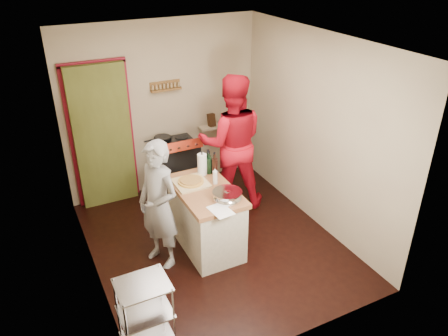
{
  "coord_description": "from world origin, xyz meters",
  "views": [
    {
      "loc": [
        -1.96,
        -4.21,
        3.54
      ],
      "look_at": [
        0.15,
        0.0,
        1.08
      ],
      "focal_mm": 35.0,
      "sensor_mm": 36.0,
      "label": 1
    }
  ],
  "objects_px": {
    "person_red": "(232,143)",
    "person_stripe": "(159,206)",
    "island": "(206,216)",
    "stove": "(177,167)",
    "wire_shelving": "(145,313)"
  },
  "relations": [
    {
      "from": "island",
      "to": "person_red",
      "type": "relative_size",
      "value": 0.62
    },
    {
      "from": "person_stripe",
      "to": "person_red",
      "type": "distance_m",
      "value": 1.63
    },
    {
      "from": "stove",
      "to": "island",
      "type": "xyz_separation_m",
      "value": [
        -0.15,
        -1.43,
        0.01
      ]
    },
    {
      "from": "stove",
      "to": "person_red",
      "type": "xyz_separation_m",
      "value": [
        0.62,
        -0.62,
        0.54
      ]
    },
    {
      "from": "person_stripe",
      "to": "person_red",
      "type": "bearing_deg",
      "value": 96.21
    },
    {
      "from": "wire_shelving",
      "to": "person_red",
      "type": "bearing_deg",
      "value": 45.77
    },
    {
      "from": "person_red",
      "to": "person_stripe",
      "type": "bearing_deg",
      "value": 52.68
    },
    {
      "from": "island",
      "to": "person_red",
      "type": "bearing_deg",
      "value": 46.28
    },
    {
      "from": "wire_shelving",
      "to": "person_stripe",
      "type": "xyz_separation_m",
      "value": [
        0.56,
        1.17,
        0.36
      ]
    },
    {
      "from": "island",
      "to": "stove",
      "type": "bearing_deg",
      "value": 83.88
    },
    {
      "from": "wire_shelving",
      "to": "island",
      "type": "xyz_separation_m",
      "value": [
        1.18,
        1.19,
        0.02
      ]
    },
    {
      "from": "stove",
      "to": "person_stripe",
      "type": "height_order",
      "value": "person_stripe"
    },
    {
      "from": "stove",
      "to": "person_stripe",
      "type": "xyz_separation_m",
      "value": [
        -0.77,
        -1.46,
        0.35
      ]
    },
    {
      "from": "person_stripe",
      "to": "island",
      "type": "bearing_deg",
      "value": 67.68
    },
    {
      "from": "stove",
      "to": "person_stripe",
      "type": "distance_m",
      "value": 1.68
    }
  ]
}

